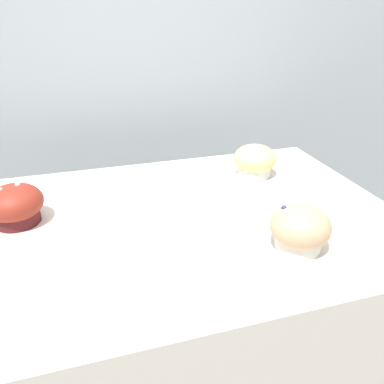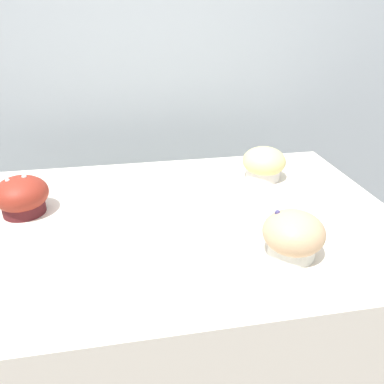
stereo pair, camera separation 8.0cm
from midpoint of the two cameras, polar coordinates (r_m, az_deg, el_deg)
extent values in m
cube|color=#A8B2B7|center=(1.35, -5.39, 8.22)|extent=(3.20, 0.10, 1.80)
cube|color=silver|center=(1.10, -1.14, -25.01)|extent=(1.00, 0.64, 0.92)
cylinder|color=silver|center=(0.71, 18.21, -7.57)|extent=(0.08, 0.08, 0.05)
ellipsoid|color=tan|center=(0.69, 18.48, -5.96)|extent=(0.11, 0.11, 0.07)
sphere|color=navy|center=(0.69, 16.20, -3.16)|extent=(0.01, 0.01, 0.01)
cylinder|color=#51191D|center=(0.87, -21.97, -1.64)|extent=(0.09, 0.09, 0.05)
ellipsoid|color=maroon|center=(0.86, -22.23, -0.26)|extent=(0.11, 0.11, 0.07)
sphere|color=white|center=(0.84, -21.78, 2.10)|extent=(0.01, 0.01, 0.01)
sphere|color=white|center=(0.84, -23.92, 1.55)|extent=(0.01, 0.01, 0.01)
cylinder|color=silver|center=(0.99, 13.11, 3.30)|extent=(0.09, 0.09, 0.05)
ellipsoid|color=#D6C87D|center=(0.99, 13.25, 4.55)|extent=(0.11, 0.11, 0.07)
camera|label=1|loc=(0.04, -87.14, 1.43)|focal=35.00mm
camera|label=2|loc=(0.04, 92.86, -1.43)|focal=35.00mm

